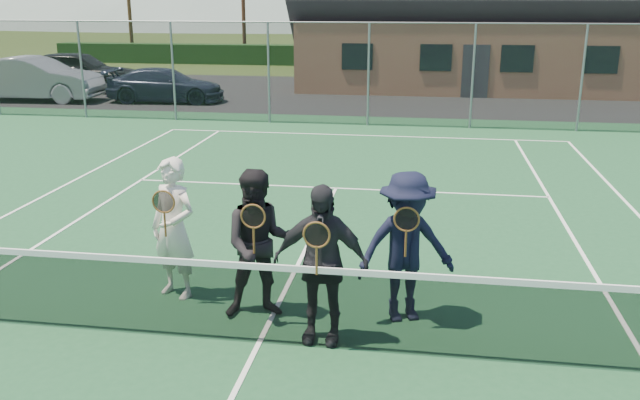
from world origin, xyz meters
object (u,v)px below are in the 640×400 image
object	(u,v)px
player_a	(174,228)
player_c	(321,264)
player_d	(406,247)
car_a	(77,71)
tennis_net	(258,300)
player_b	(260,244)
car_c	(166,85)
car_b	(35,79)

from	to	relation	value
player_a	player_c	size ratio (longest dim) A/B	1.00
player_d	car_a	bearing A→B (deg)	126.87
car_a	player_d	world-z (taller)	player_d
tennis_net	player_b	size ratio (longest dim) A/B	6.49
car_c	tennis_net	distance (m)	18.81
car_b	player_d	bearing A→B (deg)	-140.63
car_b	player_b	distance (m)	20.25
player_c	tennis_net	bearing A→B (deg)	-163.22
car_c	player_b	world-z (taller)	player_b
tennis_net	player_d	world-z (taller)	player_d
car_a	player_b	xyz separation A→B (m)	(12.20, -18.68, 0.10)
tennis_net	player_d	distance (m)	1.81
player_c	player_d	world-z (taller)	same
player_b	player_d	distance (m)	1.70
car_b	player_b	xyz separation A→B (m)	(12.45, -15.97, 0.12)
car_c	tennis_net	size ratio (longest dim) A/B	0.36
car_a	player_a	xyz separation A→B (m)	(11.00, -18.30, 0.10)
car_c	player_a	world-z (taller)	player_a
car_c	player_b	distance (m)	18.12
player_a	player_b	xyz separation A→B (m)	(1.20, -0.38, -0.00)
car_a	player_b	bearing A→B (deg)	-152.79
player_a	player_b	world-z (taller)	same
car_c	player_a	size ratio (longest dim) A/B	2.35
car_a	car_b	size ratio (longest dim) A/B	0.99
player_a	player_c	world-z (taller)	same
player_c	player_d	xyz separation A→B (m)	(0.90, 0.66, -0.00)
car_b	tennis_net	xyz separation A→B (m)	(12.59, -16.67, -0.27)
player_b	player_c	world-z (taller)	same
player_b	player_c	bearing A→B (deg)	-31.96
tennis_net	player_c	size ratio (longest dim) A/B	6.49
car_a	player_a	world-z (taller)	player_a
car_c	player_a	xyz separation A→B (m)	(6.38, -16.07, 0.31)
tennis_net	player_a	world-z (taller)	player_a
car_c	car_b	bearing A→B (deg)	91.88
player_b	tennis_net	bearing A→B (deg)	-78.55
car_a	player_c	size ratio (longest dim) A/B	2.69
car_a	player_a	bearing A→B (deg)	-154.93
player_b	player_c	size ratio (longest dim) A/B	1.00
car_c	player_d	xyz separation A→B (m)	(9.28, -16.29, 0.31)
car_b	player_c	size ratio (longest dim) A/B	2.72
player_d	player_b	bearing A→B (deg)	-174.62
car_b	player_c	xyz separation A→B (m)	(13.24, -16.47, 0.12)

